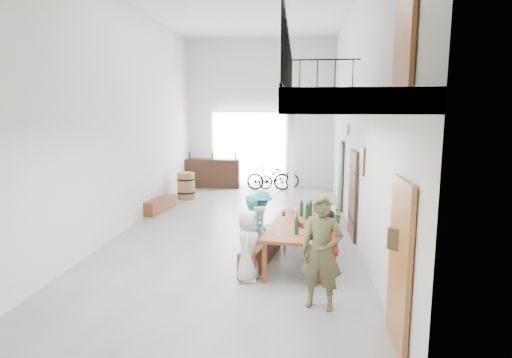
# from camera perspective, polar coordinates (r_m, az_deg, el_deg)

# --- Properties ---
(floor) EXTENTS (12.00, 12.00, 0.00)m
(floor) POSITION_cam_1_polar(r_m,az_deg,el_deg) (10.55, -2.43, -6.79)
(floor) COLOR slate
(floor) RESTS_ON ground
(room_walls) EXTENTS (12.00, 12.00, 12.00)m
(room_walls) POSITION_cam_1_polar(r_m,az_deg,el_deg) (10.16, -2.57, 12.85)
(room_walls) COLOR silver
(room_walls) RESTS_ON ground
(gateway_portal) EXTENTS (2.80, 0.08, 2.80)m
(gateway_portal) POSITION_cam_1_polar(r_m,az_deg,el_deg) (16.16, -0.92, 3.89)
(gateway_portal) COLOR white
(gateway_portal) RESTS_ON ground
(right_wall_decor) EXTENTS (0.07, 8.28, 5.07)m
(right_wall_decor) POSITION_cam_1_polar(r_m,az_deg,el_deg) (8.35, 14.27, 0.88)
(right_wall_decor) COLOR #A66229
(right_wall_decor) RESTS_ON ground
(balcony) EXTENTS (1.52, 5.62, 4.00)m
(balcony) POSITION_cam_1_polar(r_m,az_deg,el_deg) (6.93, 10.24, 9.48)
(balcony) COLOR white
(balcony) RESTS_ON ground
(tasting_table) EXTENTS (1.26, 2.42, 0.79)m
(tasting_table) POSITION_cam_1_polar(r_m,az_deg,el_deg) (8.14, 5.44, -6.56)
(tasting_table) COLOR brown
(tasting_table) RESTS_ON ground
(bench_inner) EXTENTS (0.68, 2.08, 0.47)m
(bench_inner) POSITION_cam_1_polar(r_m,az_deg,el_deg) (8.39, 0.74, -9.38)
(bench_inner) COLOR brown
(bench_inner) RESTS_ON ground
(bench_wall) EXTENTS (0.65, 2.02, 0.46)m
(bench_wall) POSITION_cam_1_polar(r_m,az_deg,el_deg) (8.36, 9.20, -9.62)
(bench_wall) COLOR brown
(bench_wall) RESTS_ON ground
(tableware) EXTENTS (0.74, 1.68, 0.35)m
(tableware) POSITION_cam_1_polar(r_m,az_deg,el_deg) (8.17, 5.96, -4.87)
(tableware) COLOR black
(tableware) RESTS_ON tasting_table
(side_bench) EXTENTS (0.55, 1.47, 0.40)m
(side_bench) POSITION_cam_1_polar(r_m,az_deg,el_deg) (12.65, -12.67, -3.36)
(side_bench) COLOR brown
(side_bench) RESTS_ON ground
(oak_barrel) EXTENTS (0.59, 0.59, 0.87)m
(oak_barrel) POSITION_cam_1_polar(r_m,az_deg,el_deg) (14.23, -9.30, -0.89)
(oak_barrel) COLOR olive
(oak_barrel) RESTS_ON ground
(serving_counter) EXTENTS (2.05, 0.64, 1.07)m
(serving_counter) POSITION_cam_1_polar(r_m,az_deg,el_deg) (16.19, -5.78, 0.77)
(serving_counter) COLOR #331F12
(serving_counter) RESTS_ON ground
(counter_bottles) EXTENTS (1.79, 0.12, 0.28)m
(counter_bottles) POSITION_cam_1_polar(r_m,az_deg,el_deg) (16.10, -5.82, 3.14)
(counter_bottles) COLOR black
(counter_bottles) RESTS_ON serving_counter
(guest_left_a) EXTENTS (0.40, 0.61, 1.24)m
(guest_left_a) POSITION_cam_1_polar(r_m,az_deg,el_deg) (7.40, -1.09, -8.86)
(guest_left_a) COLOR silver
(guest_left_a) RESTS_ON ground
(guest_left_b) EXTENTS (0.47, 0.58, 1.37)m
(guest_left_b) POSITION_cam_1_polar(r_m,az_deg,el_deg) (8.02, -0.35, -6.89)
(guest_left_b) COLOR teal
(guest_left_b) RESTS_ON ground
(guest_left_c) EXTENTS (0.42, 0.53, 1.04)m
(guest_left_c) POSITION_cam_1_polar(r_m,az_deg,el_deg) (8.53, 0.56, -7.07)
(guest_left_c) COLOR silver
(guest_left_c) RESTS_ON ground
(guest_left_d) EXTENTS (0.60, 0.86, 1.22)m
(guest_left_d) POSITION_cam_1_polar(r_m,az_deg,el_deg) (9.10, 0.77, -5.41)
(guest_left_d) COLOR teal
(guest_left_d) RESTS_ON ground
(guest_right_a) EXTENTS (0.33, 0.65, 1.06)m
(guest_right_a) POSITION_cam_1_polar(r_m,az_deg,el_deg) (7.64, 10.07, -9.09)
(guest_right_a) COLOR red
(guest_right_a) RESTS_ON ground
(guest_right_b) EXTENTS (0.55, 1.03, 1.06)m
(guest_right_b) POSITION_cam_1_polar(r_m,az_deg,el_deg) (8.31, 9.38, -7.56)
(guest_right_b) COLOR black
(guest_right_b) RESTS_ON ground
(guest_right_c) EXTENTS (0.39, 0.55, 1.05)m
(guest_right_c) POSITION_cam_1_polar(r_m,az_deg,el_deg) (8.80, 9.65, -6.65)
(guest_right_c) COLOR silver
(guest_right_c) RESTS_ON ground
(host_standing) EXTENTS (0.70, 0.55, 1.71)m
(host_standing) POSITION_cam_1_polar(r_m,az_deg,el_deg) (6.41, 8.75, -9.64)
(host_standing) COLOR #4B4E2C
(host_standing) RESTS_ON ground
(potted_plant) EXTENTS (0.51, 0.47, 0.48)m
(potted_plant) POSITION_cam_1_polar(r_m,az_deg,el_deg) (11.25, 10.67, -4.66)
(potted_plant) COLOR #174718
(potted_plant) RESTS_ON ground
(bicycle_near) EXTENTS (1.66, 1.04, 0.82)m
(bicycle_near) POSITION_cam_1_polar(r_m,az_deg,el_deg) (15.85, 3.08, 0.17)
(bicycle_near) COLOR black
(bicycle_near) RESTS_ON ground
(bicycle_far) EXTENTS (1.61, 0.49, 0.96)m
(bicycle_far) POSITION_cam_1_polar(r_m,az_deg,el_deg) (15.52, 1.71, 0.24)
(bicycle_far) COLOR black
(bicycle_far) RESTS_ON ground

